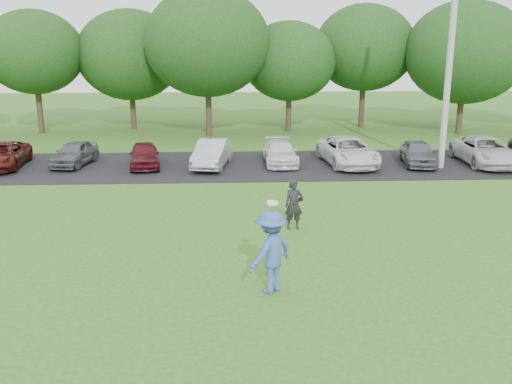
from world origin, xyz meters
TOP-DOWN VIEW (x-y plane):
  - ground at (0.00, 0.00)m, footprint 100.00×100.00m
  - parking_lot at (0.00, 13.00)m, footprint 32.00×6.50m
  - utility_pole at (8.87, 12.03)m, footprint 0.28×0.28m
  - frisbee_player at (0.15, -0.67)m, footprint 1.45×1.41m
  - camera_bystander at (1.19, 3.84)m, footprint 0.60×0.44m
  - parked_cars at (1.87, 12.92)m, footprint 30.96×4.86m
  - tree_row at (1.51, 22.76)m, footprint 42.39×9.85m

SIDE VIEW (x-z plane):
  - ground at x=0.00m, z-range 0.00..0.00m
  - parking_lot at x=0.00m, z-range 0.00..0.03m
  - parked_cars at x=1.87m, z-range -0.01..1.25m
  - camera_bystander at x=1.19m, z-range 0.00..1.56m
  - frisbee_player at x=0.15m, z-range -0.10..2.10m
  - tree_row at x=1.51m, z-range 0.59..9.23m
  - utility_pole at x=8.87m, z-range 0.00..10.88m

